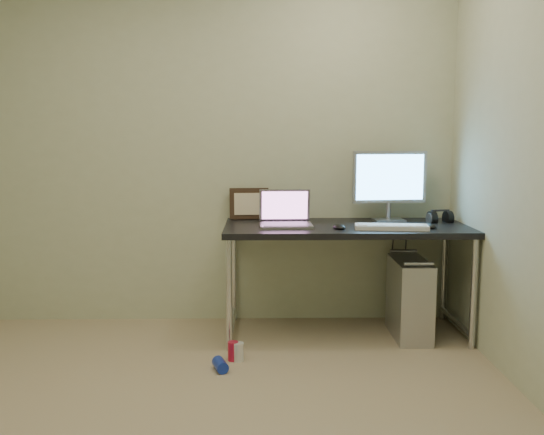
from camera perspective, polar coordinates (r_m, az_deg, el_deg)
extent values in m
plane|color=tan|center=(2.95, -8.80, -19.52)|extent=(3.50, 3.50, 0.00)
cube|color=beige|center=(4.36, -6.01, 6.46)|extent=(3.50, 0.02, 2.50)
cube|color=black|center=(4.08, 6.96, -0.99)|extent=(1.62, 0.71, 0.04)
cylinder|color=silver|center=(3.81, -4.07, -7.32)|extent=(0.04, 0.04, 0.71)
cylinder|color=silver|center=(4.42, -3.63, -5.21)|extent=(0.04, 0.04, 0.71)
cylinder|color=silver|center=(4.03, 18.45, -6.87)|extent=(0.04, 0.04, 0.71)
cylinder|color=silver|center=(4.61, 15.87, -4.95)|extent=(0.04, 0.04, 0.71)
cylinder|color=silver|center=(4.19, -3.80, -9.84)|extent=(0.04, 0.63, 0.04)
cylinder|color=silver|center=(4.39, 16.93, -9.34)|extent=(0.04, 0.63, 0.04)
cube|color=#B2B1B6|center=(4.19, 12.81, -7.43)|extent=(0.22, 0.50, 0.52)
cylinder|color=#A1A0A7|center=(3.93, 13.65, -4.25)|extent=(0.19, 0.03, 0.03)
cylinder|color=#A1A0A7|center=(4.33, 12.27, -3.11)|extent=(0.19, 0.03, 0.03)
cylinder|color=black|center=(4.49, 11.14, -4.54)|extent=(0.01, 0.16, 0.69)
cylinder|color=black|center=(4.50, 12.31, -4.82)|extent=(0.02, 0.11, 0.71)
cylinder|color=red|center=(3.73, -3.68, -12.44)|extent=(0.07, 0.07, 0.12)
cylinder|color=white|center=(3.72, -3.18, -12.52)|extent=(0.08, 0.08, 0.11)
cylinder|color=#1730B3|center=(3.60, -4.89, -13.66)|extent=(0.11, 0.14, 0.07)
cube|color=#A1A0A7|center=(3.97, 1.32, -0.75)|extent=(0.35, 0.25, 0.02)
cube|color=slate|center=(3.96, 1.32, -0.60)|extent=(0.31, 0.21, 0.00)
cube|color=gray|center=(4.08, 1.20, 1.16)|extent=(0.34, 0.06, 0.22)
cube|color=#814B7A|center=(4.08, 1.20, 1.15)|extent=(0.31, 0.05, 0.19)
cube|color=#A1A0A7|center=(4.30, 10.93, -0.24)|extent=(0.22, 0.17, 0.02)
cylinder|color=#A1A0A7|center=(4.31, 10.90, 0.64)|extent=(0.03, 0.03, 0.11)
cube|color=#A1A0A7|center=(4.28, 11.00, 3.76)|extent=(0.52, 0.09, 0.36)
cube|color=#5CB3FF|center=(4.26, 11.06, 3.74)|extent=(0.47, 0.05, 0.31)
cube|color=silver|center=(3.94, 11.17, -0.88)|extent=(0.47, 0.20, 0.03)
ellipsoid|color=black|center=(4.04, 14.68, -0.71)|extent=(0.08, 0.12, 0.04)
ellipsoid|color=black|center=(3.90, 6.33, -0.78)|extent=(0.10, 0.13, 0.04)
cylinder|color=black|center=(4.30, 14.76, -0.08)|extent=(0.06, 0.11, 0.10)
cylinder|color=black|center=(4.34, 16.30, -0.07)|extent=(0.06, 0.11, 0.10)
cube|color=black|center=(4.31, 15.56, 0.64)|extent=(0.13, 0.04, 0.01)
cube|color=black|center=(4.31, -2.16, 1.31)|extent=(0.28, 0.10, 0.22)
cylinder|color=silver|center=(4.33, 1.28, 0.46)|extent=(0.01, 0.01, 0.09)
cylinder|color=silver|center=(4.32, 1.28, 1.19)|extent=(0.04, 0.03, 0.04)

